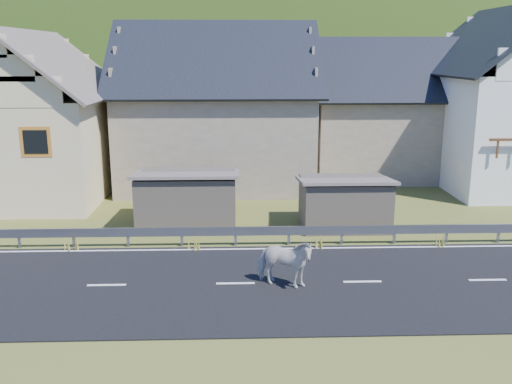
{
  "coord_description": "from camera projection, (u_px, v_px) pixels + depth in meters",
  "views": [
    {
      "loc": [
        0.07,
        -16.62,
        7.05
      ],
      "look_at": [
        0.69,
        1.5,
        2.61
      ],
      "focal_mm": 40.0,
      "sensor_mm": 36.0,
      "label": 1
    }
  ],
  "objects": [
    {
      "name": "mountain",
      "position": [
        251.0,
        133.0,
        197.47
      ],
      "size": [
        440.0,
        280.0,
        260.0
      ],
      "primitive_type": "ellipsoid",
      "color": "#1B3A0E",
      "rests_on": "ground"
    },
    {
      "name": "house_cream",
      "position": [
        32.0,
        109.0,
        28.09
      ],
      "size": [
        7.8,
        9.8,
        8.3
      ],
      "color": "beige",
      "rests_on": "ground"
    },
    {
      "name": "house_stone_b",
      "position": [
        388.0,
        102.0,
        33.6
      ],
      "size": [
        9.8,
        8.8,
        8.1
      ],
      "color": "gray",
      "rests_on": "ground"
    },
    {
      "name": "house_stone_a",
      "position": [
        217.0,
        98.0,
        31.24
      ],
      "size": [
        10.8,
        9.8,
        8.9
      ],
      "color": "gray",
      "rests_on": "ground"
    },
    {
      "name": "shed_left",
      "position": [
        188.0,
        199.0,
        23.79
      ],
      "size": [
        4.3,
        3.3,
        2.4
      ],
      "primitive_type": "cube",
      "color": "brown",
      "rests_on": "ground"
    },
    {
      "name": "guardrail",
      "position": [
        235.0,
        232.0,
        21.25
      ],
      "size": [
        28.1,
        0.09,
        0.75
      ],
      "color": "#93969B",
      "rests_on": "ground"
    },
    {
      "name": "road",
      "position": [
        235.0,
        284.0,
        17.8
      ],
      "size": [
        60.0,
        7.0,
        0.04
      ],
      "primitive_type": "cube",
      "color": "black",
      "rests_on": "ground"
    },
    {
      "name": "shed_right",
      "position": [
        344.0,
        203.0,
        23.54
      ],
      "size": [
        3.8,
        2.9,
        2.2
      ],
      "primitive_type": "cube",
      "color": "brown",
      "rests_on": "ground"
    },
    {
      "name": "ground",
      "position": [
        235.0,
        285.0,
        17.81
      ],
      "size": [
        160.0,
        160.0,
        0.0
      ],
      "primitive_type": "plane",
      "color": "#494E20",
      "rests_on": "ground"
    },
    {
      "name": "horse",
      "position": [
        284.0,
        262.0,
        17.39
      ],
      "size": [
        1.5,
        2.05,
        1.58
      ],
      "primitive_type": "imported",
      "rotation": [
        0.0,
        0.0,
        1.18
      ],
      "color": "beige",
      "rests_on": "road"
    },
    {
      "name": "lane_markings",
      "position": [
        235.0,
        283.0,
        17.8
      ],
      "size": [
        60.0,
        6.6,
        0.01
      ],
      "primitive_type": "cube",
      "color": "silver",
      "rests_on": "road"
    }
  ]
}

